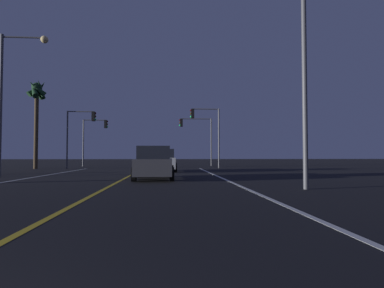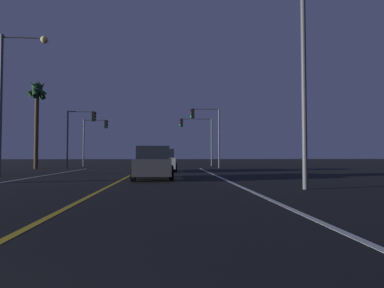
# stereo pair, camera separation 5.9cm
# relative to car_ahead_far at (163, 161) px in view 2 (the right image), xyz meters

# --- Properties ---
(lane_edge_right) EXTENTS (0.16, 35.07, 0.01)m
(lane_edge_right) POSITION_rel_car_ahead_far_xyz_m (3.31, -11.85, -0.82)
(lane_edge_right) COLOR silver
(lane_edge_right) RESTS_ON ground
(lane_center_divider) EXTENTS (0.16, 35.07, 0.01)m
(lane_center_divider) POSITION_rel_car_ahead_far_xyz_m (-1.92, -11.85, -0.82)
(lane_center_divider) COLOR gold
(lane_center_divider) RESTS_ON ground
(car_ahead_far) EXTENTS (2.02, 4.30, 1.70)m
(car_ahead_far) POSITION_rel_car_ahead_far_xyz_m (0.00, 0.00, 0.00)
(car_ahead_far) COLOR black
(car_ahead_far) RESTS_ON ground
(car_lead_same_lane) EXTENTS (2.02, 4.30, 1.70)m
(car_lead_same_lane) POSITION_rel_car_ahead_far_xyz_m (-0.32, -7.58, 0.00)
(car_lead_same_lane) COLOR black
(car_lead_same_lane) RESTS_ON ground
(traffic_light_near_right) EXTENTS (2.87, 0.36, 5.76)m
(traffic_light_near_right) POSITION_rel_car_ahead_far_xyz_m (3.95, 6.19, 3.42)
(traffic_light_near_right) COLOR #4C4C51
(traffic_light_near_right) RESTS_ON ground
(traffic_light_near_left) EXTENTS (2.71, 0.36, 5.40)m
(traffic_light_near_left) POSITION_rel_car_ahead_far_xyz_m (-7.82, 6.19, 3.17)
(traffic_light_near_left) COLOR #4C4C51
(traffic_light_near_left) RESTS_ON ground
(traffic_light_far_right) EXTENTS (3.74, 0.36, 5.44)m
(traffic_light_far_right) POSITION_rel_car_ahead_far_xyz_m (3.46, 11.69, 3.25)
(traffic_light_far_right) COLOR #4C4C51
(traffic_light_far_right) RESTS_ON ground
(traffic_light_far_left) EXTENTS (2.76, 0.36, 5.21)m
(traffic_light_far_left) POSITION_rel_car_ahead_far_xyz_m (-7.78, 11.69, 3.04)
(traffic_light_far_left) COLOR #4C4C51
(traffic_light_far_left) RESTS_ON ground
(street_lamp_right_near) EXTENTS (2.05, 0.44, 8.61)m
(street_lamp_right_near) POSITION_rel_car_ahead_far_xyz_m (5.01, -12.77, 4.58)
(street_lamp_right_near) COLOR #4C4C51
(street_lamp_right_near) RESTS_ON ground
(street_lamp_left_mid) EXTENTS (2.71, 0.44, 8.28)m
(street_lamp_left_mid) POSITION_rel_car_ahead_far_xyz_m (-8.65, -5.15, 4.45)
(street_lamp_left_mid) COLOR #4C4C51
(street_lamp_left_mid) RESTS_ON ground
(palm_tree_left_far) EXTENTS (2.08, 2.06, 8.24)m
(palm_tree_left_far) POSITION_rel_car_ahead_far_xyz_m (-11.62, 5.52, 5.72)
(palm_tree_left_far) COLOR #473826
(palm_tree_left_far) RESTS_ON ground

